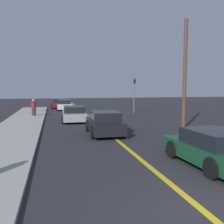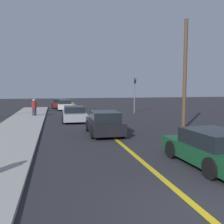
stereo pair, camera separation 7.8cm
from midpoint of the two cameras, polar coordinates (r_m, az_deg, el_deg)
name	(u,v)px [view 1 (the left image)]	position (r m, az deg, el deg)	size (l,w,h in m)	color
ground_plane	(211,217)	(6.11, 21.38, -21.52)	(120.00, 120.00, 0.00)	#28282D
road_center_line	(90,118)	(22.82, -5.22, -1.29)	(0.20, 60.00, 0.01)	gold
sidewalk_left	(22,124)	(19.74, -20.03, -2.51)	(3.03, 29.97, 0.13)	#9E9E99
car_near_right_lane	(212,148)	(9.50, 21.73, -7.72)	(2.06, 3.91, 1.28)	#144728
car_ahead_center	(104,123)	(14.65, -1.88, -2.57)	(1.95, 3.88, 1.36)	black
car_far_distant	(74,114)	(20.45, -8.83, -0.44)	(1.96, 4.06, 1.24)	#9E9EA3
car_parked_left_lot	(64,105)	(31.55, -10.97, 1.64)	(1.85, 4.70, 1.22)	silver
car_oncoming_far	(59,103)	(34.59, -12.14, 1.94)	(2.10, 4.49, 1.22)	maroon
pedestrian_mid_group	(34,107)	(24.39, -17.55, 1.02)	(0.43, 0.43, 1.56)	#282D3D
traffic_light	(134,92)	(26.60, 5.01, 4.69)	(0.18, 0.40, 3.74)	slate
utility_pole	(185,75)	(16.94, 16.16, 8.09)	(0.24, 0.24, 7.07)	brown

